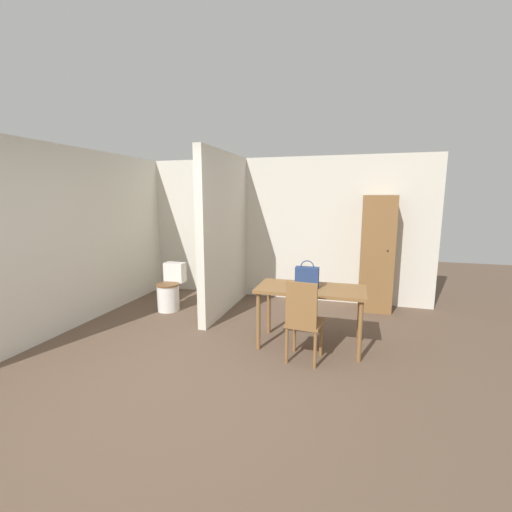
{
  "coord_description": "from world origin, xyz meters",
  "views": [
    {
      "loc": [
        1.46,
        -2.61,
        1.82
      ],
      "look_at": [
        0.29,
        1.43,
        1.09
      ],
      "focal_mm": 24.0,
      "sensor_mm": 36.0,
      "label": 1
    }
  ],
  "objects": [
    {
      "name": "wooden_cabinet",
      "position": [
        1.82,
        3.1,
        0.92
      ],
      "size": [
        0.5,
        0.48,
        1.85
      ],
      "color": "brown",
      "rests_on": "ground_plane"
    },
    {
      "name": "toilet",
      "position": [
        -1.39,
        2.19,
        0.32
      ],
      "size": [
        0.37,
        0.52,
        0.74
      ],
      "color": "white",
      "rests_on": "ground_plane"
    },
    {
      "name": "partition_wall",
      "position": [
        -0.51,
        2.43,
        1.25
      ],
      "size": [
        0.12,
        1.86,
        2.5
      ],
      "color": "beige",
      "rests_on": "ground_plane"
    },
    {
      "name": "wall_back",
      "position": [
        0.0,
        3.41,
        1.25
      ],
      "size": [
        5.54,
        0.12,
        2.5
      ],
      "color": "beige",
      "rests_on": "ground_plane"
    },
    {
      "name": "ground_plane",
      "position": [
        0.0,
        0.0,
        0.0
      ],
      "size": [
        16.0,
        16.0,
        0.0
      ],
      "primitive_type": "plane",
      "color": "brown"
    },
    {
      "name": "dining_table",
      "position": [
        0.99,
        1.4,
        0.66
      ],
      "size": [
        1.29,
        0.64,
        0.75
      ],
      "color": "brown",
      "rests_on": "ground_plane"
    },
    {
      "name": "wall_left",
      "position": [
        -2.33,
        1.68,
        1.25
      ],
      "size": [
        0.12,
        4.35,
        2.5
      ],
      "color": "beige",
      "rests_on": "ground_plane"
    },
    {
      "name": "handbag",
      "position": [
        0.94,
        1.39,
        0.87
      ],
      "size": [
        0.28,
        0.12,
        0.33
      ],
      "color": "navy",
      "rests_on": "dining_table"
    },
    {
      "name": "wooden_chair",
      "position": [
        0.97,
        0.96,
        0.5
      ],
      "size": [
        0.41,
        0.41,
        0.94
      ],
      "rotation": [
        0.0,
        0.0,
        -0.1
      ],
      "color": "brown",
      "rests_on": "ground_plane"
    }
  ]
}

